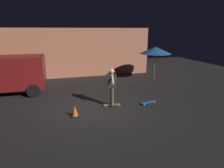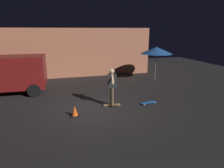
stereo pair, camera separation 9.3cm
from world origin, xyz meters
TOP-DOWN VIEW (x-y plane):
  - ground_plane at (0.00, 0.00)m, footprint 28.00×28.00m
  - low_building at (-1.10, 8.45)m, footprint 13.53×4.29m
  - parked_van at (-4.39, 3.47)m, footprint 4.67×2.35m
  - patio_umbrella at (5.03, 3.81)m, footprint 2.10×2.10m
  - skateboard_ridden at (0.89, 0.06)m, footprint 0.80×0.33m
  - skateboard_spare at (2.64, -0.16)m, footprint 0.80×0.35m
  - skater at (0.89, 0.06)m, footprint 0.41×0.98m
  - traffic_cone at (-0.87, -0.60)m, footprint 0.34×0.34m

SIDE VIEW (x-z plane):
  - ground_plane at x=0.00m, z-range 0.00..0.00m
  - skateboard_ridden at x=0.89m, z-range 0.02..0.09m
  - skateboard_spare at x=2.64m, z-range 0.02..0.09m
  - traffic_cone at x=-0.87m, z-range -0.02..0.44m
  - skater at x=0.89m, z-range 0.20..1.87m
  - parked_van at x=-4.39m, z-range 0.15..2.18m
  - low_building at x=-1.10m, z-range 0.00..3.53m
  - patio_umbrella at x=5.03m, z-range 0.92..3.22m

